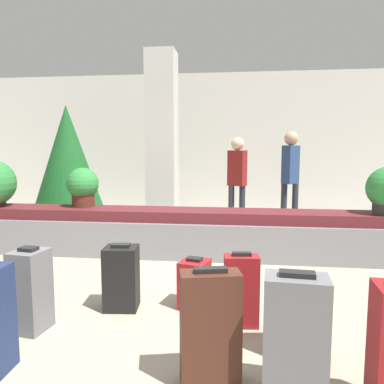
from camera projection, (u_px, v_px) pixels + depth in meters
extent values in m
plane|color=#9E937F|center=(170.00, 304.00, 3.60)|extent=(18.00, 18.00, 0.00)
cube|color=silver|center=(211.00, 144.00, 8.62)|extent=(18.00, 0.06, 3.20)
cube|color=gray|center=(192.00, 237.00, 5.27)|extent=(7.96, 0.72, 0.49)
cube|color=#5B1E23|center=(192.00, 215.00, 5.24)|extent=(7.64, 0.56, 0.15)
cube|color=silver|center=(162.00, 143.00, 6.71)|extent=(0.51, 0.51, 3.20)
cube|color=maroon|center=(241.00, 291.00, 3.14)|extent=(0.30, 0.20, 0.60)
cube|color=black|center=(242.00, 254.00, 3.10)|extent=(0.16, 0.08, 0.03)
cube|color=slate|center=(30.00, 291.00, 3.06)|extent=(0.28, 0.31, 0.67)
cube|color=black|center=(28.00, 249.00, 3.02)|extent=(0.15, 0.11, 0.03)
cube|color=slate|center=(295.00, 338.00, 2.20)|extent=(0.39, 0.27, 0.75)
cube|color=black|center=(297.00, 274.00, 2.16)|extent=(0.21, 0.10, 0.03)
cube|color=black|center=(121.00, 278.00, 3.48)|extent=(0.33, 0.29, 0.59)
cube|color=black|center=(121.00, 245.00, 3.44)|extent=(0.18, 0.11, 0.03)
cube|color=#472319|center=(210.00, 328.00, 2.35)|extent=(0.41, 0.26, 0.73)
cube|color=black|center=(211.00, 270.00, 2.31)|extent=(0.22, 0.11, 0.03)
cube|color=#5B6647|center=(295.00, 315.00, 2.72)|extent=(0.38, 0.25, 0.57)
cube|color=black|center=(296.00, 275.00, 2.68)|extent=(0.20, 0.10, 0.03)
cube|color=maroon|center=(195.00, 284.00, 3.52)|extent=(0.31, 0.33, 0.45)
cube|color=black|center=(195.00, 259.00, 3.49)|extent=(0.16, 0.13, 0.03)
cylinder|color=#4C2319|center=(83.00, 199.00, 5.52)|extent=(0.33, 0.33, 0.22)
sphere|color=#2D7F38|center=(83.00, 183.00, 5.49)|extent=(0.46, 0.46, 0.46)
cylinder|color=#282833|center=(284.00, 207.00, 6.84)|extent=(0.11, 0.11, 0.87)
cylinder|color=#282833|center=(295.00, 207.00, 6.82)|extent=(0.11, 0.11, 0.87)
cube|color=navy|center=(291.00, 165.00, 6.74)|extent=(0.34, 0.36, 0.69)
sphere|color=tan|center=(291.00, 138.00, 6.69)|extent=(0.25, 0.25, 0.25)
cylinder|color=#282833|center=(231.00, 207.00, 6.96)|extent=(0.11, 0.11, 0.82)
cylinder|color=#282833|center=(242.00, 207.00, 6.94)|extent=(0.11, 0.11, 0.82)
cube|color=maroon|center=(237.00, 168.00, 6.87)|extent=(0.37, 0.32, 0.65)
sphere|color=beige|center=(237.00, 144.00, 6.82)|extent=(0.24, 0.24, 0.24)
cylinder|color=#4C331E|center=(70.00, 225.00, 6.89)|extent=(0.16, 0.16, 0.18)
cone|color=#195623|center=(68.00, 164.00, 6.76)|extent=(1.38, 1.38, 2.09)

